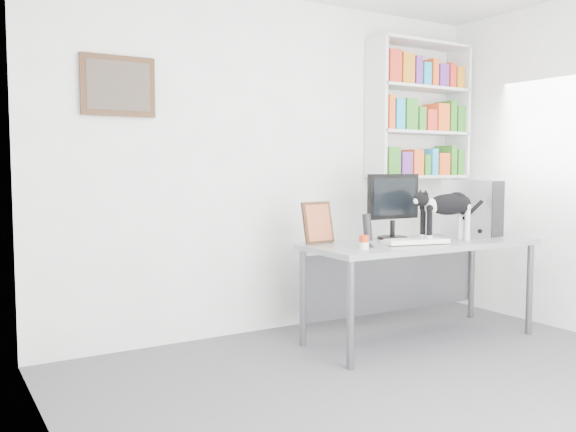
% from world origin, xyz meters
% --- Properties ---
extents(room, '(4.01, 4.01, 2.70)m').
position_xyz_m(room, '(0.00, 0.00, 1.35)').
color(room, '#535358').
rests_on(room, ground).
extents(bookshelf, '(1.03, 0.28, 1.24)m').
position_xyz_m(bookshelf, '(1.40, 1.85, 1.85)').
color(bookshelf, silver).
rests_on(bookshelf, room).
extents(wall_art, '(0.52, 0.04, 0.42)m').
position_xyz_m(wall_art, '(-1.30, 1.97, 1.90)').
color(wall_art, '#4C2F18').
rests_on(wall_art, room).
extents(desk, '(1.86, 0.77, 0.77)m').
position_xyz_m(desk, '(0.76, 1.12, 0.38)').
color(desk, gray).
rests_on(desk, room).
extents(monitor, '(0.49, 0.24, 0.52)m').
position_xyz_m(monitor, '(0.67, 1.34, 1.03)').
color(monitor, black).
rests_on(monitor, desk).
extents(keyboard, '(0.51, 0.29, 0.04)m').
position_xyz_m(keyboard, '(0.61, 1.02, 0.79)').
color(keyboard, white).
rests_on(keyboard, desk).
extents(pc_tower, '(0.30, 0.49, 0.46)m').
position_xyz_m(pc_tower, '(1.41, 1.21, 1.00)').
color(pc_tower, silver).
rests_on(pc_tower, desk).
extents(speaker, '(0.12, 0.12, 0.25)m').
position_xyz_m(speaker, '(0.20, 1.07, 0.89)').
color(speaker, black).
rests_on(speaker, desk).
extents(leaning_print, '(0.27, 0.13, 0.32)m').
position_xyz_m(leaning_print, '(0.01, 1.42, 0.93)').
color(leaning_print, '#4C2F18').
rests_on(leaning_print, desk).
extents(soup_can, '(0.09, 0.09, 0.10)m').
position_xyz_m(soup_can, '(0.10, 0.97, 0.82)').
color(soup_can, red).
rests_on(soup_can, desk).
extents(cat, '(0.63, 0.19, 0.38)m').
position_xyz_m(cat, '(0.92, 1.01, 0.96)').
color(cat, black).
rests_on(cat, desk).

